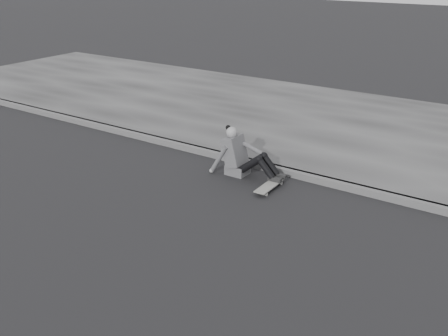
% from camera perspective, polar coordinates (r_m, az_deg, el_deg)
% --- Properties ---
extents(ground, '(80.00, 80.00, 0.00)m').
position_cam_1_polar(ground, '(7.24, -4.91, -6.98)').
color(ground, black).
rests_on(ground, ground).
extents(curb, '(24.00, 0.16, 0.12)m').
position_cam_1_polar(curb, '(9.15, 5.06, 0.11)').
color(curb, '#535353').
rests_on(curb, ground).
extents(sidewalk, '(24.00, 6.00, 0.12)m').
position_cam_1_polar(sidewalk, '(11.74, 12.20, 4.89)').
color(sidewalk, '#3E3E3E').
rests_on(sidewalk, ground).
extents(skateboard, '(0.20, 0.78, 0.09)m').
position_cam_1_polar(skateboard, '(8.40, 5.30, -1.98)').
color(skateboard, '#999994').
rests_on(skateboard, ground).
extents(seated_woman, '(1.38, 0.46, 0.88)m').
position_cam_1_polar(seated_woman, '(8.82, 1.94, 1.39)').
color(seated_woman, '#4F4F52').
rests_on(seated_woman, ground).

